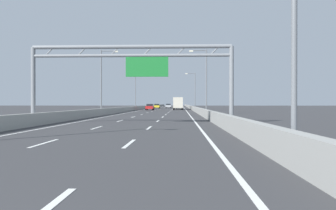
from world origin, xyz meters
TOP-DOWN VIEW (x-y plane):
  - ground_plane at (0.00, 100.00)m, footprint 260.00×260.00m
  - lane_dash_left_1 at (-1.80, 12.50)m, footprint 0.16×3.00m
  - lane_dash_left_2 at (-1.80, 21.50)m, footprint 0.16×3.00m
  - lane_dash_left_3 at (-1.80, 30.50)m, footprint 0.16×3.00m
  - lane_dash_left_4 at (-1.80, 39.50)m, footprint 0.16×3.00m
  - lane_dash_left_5 at (-1.80, 48.50)m, footprint 0.16×3.00m
  - lane_dash_left_6 at (-1.80, 57.50)m, footprint 0.16×3.00m
  - lane_dash_left_7 at (-1.80, 66.50)m, footprint 0.16×3.00m
  - lane_dash_left_8 at (-1.80, 75.50)m, footprint 0.16×3.00m
  - lane_dash_left_9 at (-1.80, 84.50)m, footprint 0.16×3.00m
  - lane_dash_left_10 at (-1.80, 93.50)m, footprint 0.16×3.00m
  - lane_dash_left_11 at (-1.80, 102.50)m, footprint 0.16×3.00m
  - lane_dash_left_12 at (-1.80, 111.50)m, footprint 0.16×3.00m
  - lane_dash_left_13 at (-1.80, 120.50)m, footprint 0.16×3.00m
  - lane_dash_left_14 at (-1.80, 129.50)m, footprint 0.16×3.00m
  - lane_dash_left_15 at (-1.80, 138.50)m, footprint 0.16×3.00m
  - lane_dash_left_16 at (-1.80, 147.50)m, footprint 0.16×3.00m
  - lane_dash_left_17 at (-1.80, 156.50)m, footprint 0.16×3.00m
  - lane_dash_right_1 at (1.80, 12.50)m, footprint 0.16×3.00m
  - lane_dash_right_2 at (1.80, 21.50)m, footprint 0.16×3.00m
  - lane_dash_right_3 at (1.80, 30.50)m, footprint 0.16×3.00m
  - lane_dash_right_4 at (1.80, 39.50)m, footprint 0.16×3.00m
  - lane_dash_right_5 at (1.80, 48.50)m, footprint 0.16×3.00m
  - lane_dash_right_6 at (1.80, 57.50)m, footprint 0.16×3.00m
  - lane_dash_right_7 at (1.80, 66.50)m, footprint 0.16×3.00m
  - lane_dash_right_8 at (1.80, 75.50)m, footprint 0.16×3.00m
  - lane_dash_right_9 at (1.80, 84.50)m, footprint 0.16×3.00m
  - lane_dash_right_10 at (1.80, 93.50)m, footprint 0.16×3.00m
  - lane_dash_right_11 at (1.80, 102.50)m, footprint 0.16×3.00m
  - lane_dash_right_12 at (1.80, 111.50)m, footprint 0.16×3.00m
  - lane_dash_right_13 at (1.80, 120.50)m, footprint 0.16×3.00m
  - lane_dash_right_14 at (1.80, 129.50)m, footprint 0.16×3.00m
  - lane_dash_right_15 at (1.80, 138.50)m, footprint 0.16×3.00m
  - lane_dash_right_16 at (1.80, 147.50)m, footprint 0.16×3.00m
  - lane_dash_right_17 at (1.80, 156.50)m, footprint 0.16×3.00m
  - edge_line_left at (-5.25, 88.00)m, footprint 0.16×176.00m
  - edge_line_right at (5.25, 88.00)m, footprint 0.16×176.00m
  - barrier_left at (-6.90, 110.00)m, footprint 0.45×220.00m
  - barrier_right at (6.90, 110.00)m, footprint 0.45×220.00m
  - sign_gantry at (0.17, 25.45)m, footprint 16.30×0.36m
  - streetlamp_left_mid at (-7.47, 47.92)m, footprint 2.58×0.28m
  - streetlamp_right_mid at (7.47, 47.92)m, footprint 2.58×0.28m
  - streetlamp_left_far at (-7.47, 86.01)m, footprint 2.58×0.28m
  - streetlamp_right_far at (7.47, 86.01)m, footprint 2.58×0.28m
  - green_car at (3.62, 99.92)m, footprint 1.79×4.44m
  - silver_car at (-0.16, 114.32)m, footprint 1.78×4.45m
  - red_car at (-3.42, 80.21)m, footprint 1.75×4.65m
  - yellow_car at (-3.61, 107.41)m, footprint 1.77×4.26m
  - box_truck at (3.35, 85.33)m, footprint 2.40×7.52m

SIDE VIEW (x-z plane):
  - ground_plane at x=0.00m, z-range 0.00..0.00m
  - lane_dash_left_1 at x=-1.80m, z-range 0.00..0.01m
  - lane_dash_left_2 at x=-1.80m, z-range 0.00..0.01m
  - lane_dash_left_3 at x=-1.80m, z-range 0.00..0.01m
  - lane_dash_left_4 at x=-1.80m, z-range 0.00..0.01m
  - lane_dash_left_5 at x=-1.80m, z-range 0.00..0.01m
  - lane_dash_left_6 at x=-1.80m, z-range 0.00..0.01m
  - lane_dash_left_7 at x=-1.80m, z-range 0.00..0.01m
  - lane_dash_left_8 at x=-1.80m, z-range 0.00..0.01m
  - lane_dash_left_9 at x=-1.80m, z-range 0.00..0.01m
  - lane_dash_left_10 at x=-1.80m, z-range 0.00..0.01m
  - lane_dash_left_11 at x=-1.80m, z-range 0.00..0.01m
  - lane_dash_left_12 at x=-1.80m, z-range 0.00..0.01m
  - lane_dash_left_13 at x=-1.80m, z-range 0.00..0.01m
  - lane_dash_left_14 at x=-1.80m, z-range 0.00..0.01m
  - lane_dash_left_15 at x=-1.80m, z-range 0.00..0.01m
  - lane_dash_left_16 at x=-1.80m, z-range 0.00..0.01m
  - lane_dash_left_17 at x=-1.80m, z-range 0.00..0.01m
  - lane_dash_right_1 at x=1.80m, z-range 0.00..0.01m
  - lane_dash_right_2 at x=1.80m, z-range 0.00..0.01m
  - lane_dash_right_3 at x=1.80m, z-range 0.00..0.01m
  - lane_dash_right_4 at x=1.80m, z-range 0.00..0.01m
  - lane_dash_right_5 at x=1.80m, z-range 0.00..0.01m
  - lane_dash_right_6 at x=1.80m, z-range 0.00..0.01m
  - lane_dash_right_7 at x=1.80m, z-range 0.00..0.01m
  - lane_dash_right_8 at x=1.80m, z-range 0.00..0.01m
  - lane_dash_right_9 at x=1.80m, z-range 0.00..0.01m
  - lane_dash_right_10 at x=1.80m, z-range 0.00..0.01m
  - lane_dash_right_11 at x=1.80m, z-range 0.00..0.01m
  - lane_dash_right_12 at x=1.80m, z-range 0.00..0.01m
  - lane_dash_right_13 at x=1.80m, z-range 0.00..0.01m
  - lane_dash_right_14 at x=1.80m, z-range 0.00..0.01m
  - lane_dash_right_15 at x=1.80m, z-range 0.00..0.01m
  - lane_dash_right_16 at x=1.80m, z-range 0.00..0.01m
  - lane_dash_right_17 at x=1.80m, z-range 0.00..0.01m
  - edge_line_left at x=-5.25m, z-range 0.00..0.01m
  - edge_line_right at x=5.25m, z-range 0.00..0.01m
  - barrier_left at x=-6.90m, z-range 0.00..0.95m
  - barrier_right at x=6.90m, z-range 0.00..0.95m
  - yellow_car at x=-3.61m, z-range 0.02..1.47m
  - green_car at x=3.62m, z-range 0.01..1.50m
  - silver_car at x=-0.16m, z-range 0.02..1.49m
  - red_car at x=-3.42m, z-range 0.01..1.51m
  - box_truck at x=3.35m, z-range 0.13..3.25m
  - sign_gantry at x=0.17m, z-range 1.66..8.02m
  - streetlamp_left_mid at x=-7.47m, z-range 0.65..10.15m
  - streetlamp_right_mid at x=7.47m, z-range 0.65..10.15m
  - streetlamp_left_far at x=-7.47m, z-range 0.65..10.15m
  - streetlamp_right_far at x=7.47m, z-range 0.65..10.15m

